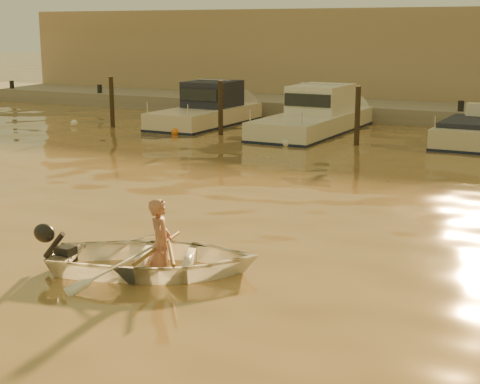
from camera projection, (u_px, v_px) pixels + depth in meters
The scene contains 17 objects.
ground_plane at pixel (113, 254), 13.01m from camera, with size 160.00×160.00×0.00m, color brown.
dinghy at pixel (155, 258), 12.00m from camera, with size 2.43×3.40×0.71m, color white.
person at pixel (161, 245), 11.95m from camera, with size 0.56×0.37×1.53m, color #A36751.
outboard_motor at pixel (65, 254), 12.09m from camera, with size 0.90×0.40×0.70m, color black, non-canonical shape.
oar_port at pixel (170, 248), 11.95m from camera, with size 0.06×0.06×2.10m, color brown.
oar_starboard at pixel (158, 248), 11.96m from camera, with size 0.06×0.06×2.10m, color brown.
moored_boat_1 at pixel (206, 110), 30.07m from camera, with size 2.26×6.72×1.75m, color beige, non-canonical shape.
moored_boat_2 at pixel (314, 116), 27.91m from camera, with size 2.40×8.00×1.75m, color silver, non-canonical shape.
moored_boat_3 at pixel (471, 137), 25.36m from camera, with size 1.89×5.52×0.95m, color beige, non-canonical shape.
piling_0 at pixel (112, 104), 29.49m from camera, with size 0.18×0.18×2.20m, color #2D2319.
piling_1 at pixel (221, 111), 27.23m from camera, with size 0.18×0.18×2.20m, color #2D2319.
piling_2 at pixel (357, 119), 24.84m from camera, with size 0.18×0.18×2.20m, color #2D2319.
fender_a at pixel (74, 123), 29.85m from camera, with size 0.30×0.30×0.30m, color white.
fender_b at pixel (175, 132), 27.45m from camera, with size 0.30×0.30×0.30m, color orange.
fender_c at pixel (287, 143), 24.78m from camera, with size 0.30×0.30×0.30m, color silver.
quay at pixel (419, 117), 31.57m from camera, with size 52.00×4.00×1.00m, color gray.
waterfront_building at pixel (450, 59), 35.83m from camera, with size 46.00×7.00×4.80m, color #9E8466.
Camera 1 is at (7.77, -9.99, 3.93)m, focal length 55.00 mm.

